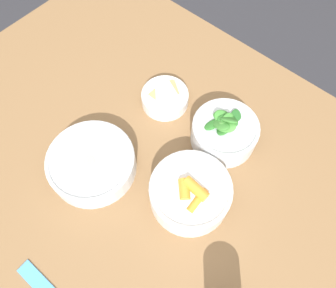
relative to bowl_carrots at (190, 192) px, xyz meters
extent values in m
plane|color=#2D2D33|center=(0.15, -0.03, -0.77)|extent=(10.00, 10.00, 0.00)
cube|color=olive|center=(0.15, -0.03, -0.05)|extent=(1.18, 0.86, 0.03)
cube|color=brown|center=(0.68, -0.40, -0.42)|extent=(0.06, 0.06, 0.70)
cylinder|color=white|center=(0.00, 0.00, -0.01)|extent=(0.17, 0.17, 0.06)
torus|color=white|center=(0.00, 0.00, 0.03)|extent=(0.17, 0.17, 0.01)
cylinder|color=orange|center=(0.00, -0.02, 0.01)|extent=(0.05, 0.06, 0.02)
cylinder|color=orange|center=(-0.01, 0.00, 0.01)|extent=(0.05, 0.04, 0.02)
cylinder|color=orange|center=(0.02, -0.03, 0.01)|extent=(0.04, 0.02, 0.02)
cylinder|color=orange|center=(0.00, 0.00, 0.01)|extent=(0.06, 0.04, 0.02)
cylinder|color=orange|center=(-0.01, 0.01, 0.01)|extent=(0.05, 0.02, 0.02)
cylinder|color=orange|center=(-0.01, 0.03, 0.01)|extent=(0.04, 0.06, 0.02)
cylinder|color=orange|center=(0.01, 0.01, 0.03)|extent=(0.05, 0.05, 0.02)
cylinder|color=orange|center=(-0.01, 0.00, 0.03)|extent=(0.06, 0.03, 0.02)
cylinder|color=orange|center=(-0.03, 0.01, 0.02)|extent=(0.02, 0.06, 0.02)
cylinder|color=silver|center=(0.03, -0.17, -0.01)|extent=(0.15, 0.15, 0.06)
torus|color=silver|center=(0.03, -0.17, 0.02)|extent=(0.15, 0.15, 0.01)
ellipsoid|color=#235B23|center=(0.03, -0.20, 0.03)|extent=(0.05, 0.05, 0.03)
ellipsoid|color=#4C933D|center=(0.04, -0.17, 0.04)|extent=(0.03, 0.04, 0.03)
ellipsoid|color=#2D7028|center=(0.03, -0.16, 0.03)|extent=(0.04, 0.05, 0.03)
ellipsoid|color=#3D8433|center=(0.05, -0.17, 0.03)|extent=(0.05, 0.04, 0.04)
ellipsoid|color=#3D8433|center=(0.03, -0.17, 0.05)|extent=(0.06, 0.03, 0.05)
ellipsoid|color=#4C933D|center=(0.03, -0.16, 0.04)|extent=(0.06, 0.04, 0.04)
ellipsoid|color=#3D8433|center=(0.04, -0.17, 0.04)|extent=(0.04, 0.05, 0.04)
ellipsoid|color=#2D7028|center=(0.03, -0.17, 0.04)|extent=(0.06, 0.05, 0.02)
ellipsoid|color=#3D8433|center=(0.04, -0.16, 0.04)|extent=(0.06, 0.05, 0.04)
ellipsoid|color=#2D7028|center=(0.06, -0.15, 0.03)|extent=(0.04, 0.05, 0.02)
ellipsoid|color=#3D8433|center=(0.06, -0.18, 0.03)|extent=(0.04, 0.05, 0.02)
cylinder|color=silver|center=(0.21, 0.09, -0.01)|extent=(0.20, 0.20, 0.05)
torus|color=silver|center=(0.21, 0.09, 0.01)|extent=(0.20, 0.20, 0.01)
cylinder|color=#936042|center=(0.21, 0.09, -0.02)|extent=(0.18, 0.18, 0.03)
ellipsoid|color=#8E5B3D|center=(0.24, 0.11, 0.00)|extent=(0.01, 0.01, 0.01)
ellipsoid|color=#A36B4C|center=(0.24, 0.09, 0.00)|extent=(0.01, 0.01, 0.01)
ellipsoid|color=#8E5B3D|center=(0.13, 0.09, 0.00)|extent=(0.01, 0.01, 0.01)
ellipsoid|color=#8E5B3D|center=(0.14, 0.08, 0.00)|extent=(0.01, 0.01, 0.01)
ellipsoid|color=#A36B4C|center=(0.23, 0.12, 0.00)|extent=(0.01, 0.01, 0.01)
ellipsoid|color=#AD7551|center=(0.25, 0.02, 0.00)|extent=(0.01, 0.01, 0.01)
ellipsoid|color=#A36B4C|center=(0.25, 0.12, 0.00)|extent=(0.01, 0.01, 0.01)
ellipsoid|color=#AD7551|center=(0.29, 0.08, 0.00)|extent=(0.01, 0.01, 0.01)
ellipsoid|color=#A36B4C|center=(0.21, 0.11, 0.00)|extent=(0.01, 0.01, 0.01)
ellipsoid|color=#A36B4C|center=(0.25, 0.04, 0.00)|extent=(0.01, 0.01, 0.01)
ellipsoid|color=#A36B4C|center=(0.26, 0.09, 0.00)|extent=(0.01, 0.01, 0.01)
ellipsoid|color=#A36B4C|center=(0.17, 0.05, 0.00)|extent=(0.01, 0.01, 0.01)
ellipsoid|color=#8E5B3D|center=(0.17, 0.15, 0.00)|extent=(0.01, 0.01, 0.01)
ellipsoid|color=#AD7551|center=(0.28, 0.10, 0.00)|extent=(0.01, 0.01, 0.01)
ellipsoid|color=#8E5B3D|center=(0.27, 0.13, 0.00)|extent=(0.01, 0.01, 0.01)
ellipsoid|color=#AD7551|center=(0.25, 0.07, 0.00)|extent=(0.01, 0.01, 0.01)
cylinder|color=beige|center=(0.21, 0.09, 0.01)|extent=(0.03, 0.03, 0.01)
cylinder|color=beige|center=(0.15, 0.09, 0.00)|extent=(0.03, 0.03, 0.01)
cylinder|color=#E0A88E|center=(0.21, 0.17, 0.01)|extent=(0.03, 0.03, 0.01)
cylinder|color=white|center=(0.21, -0.16, -0.02)|extent=(0.12, 0.12, 0.03)
torus|color=white|center=(0.21, -0.16, 0.00)|extent=(0.12, 0.12, 0.01)
cube|color=tan|center=(0.21, -0.16, -0.01)|extent=(0.06, 0.06, 0.02)
cube|color=tan|center=(0.22, -0.17, -0.01)|extent=(0.07, 0.07, 0.02)
cube|color=tan|center=(0.22, -0.15, -0.01)|extent=(0.04, 0.04, 0.01)
camera|label=1|loc=(-0.12, 0.21, 0.66)|focal=35.00mm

